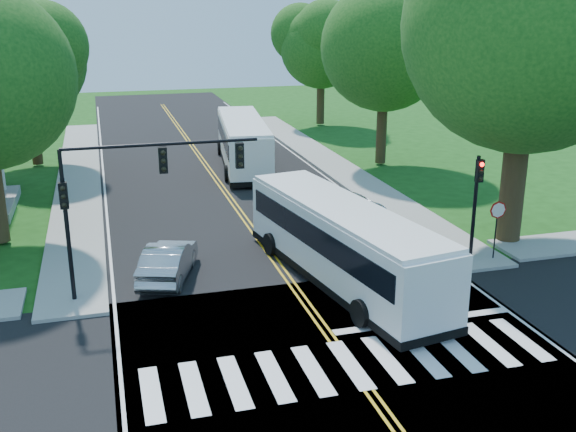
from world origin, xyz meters
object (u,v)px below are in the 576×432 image
object	(u,v)px
signal_ne	(477,193)
dark_sedan	(344,206)
bus_lead	(342,242)
bus_follow	(243,142)
suv	(344,205)
hatchback	(168,261)
signal_nw	(132,184)

from	to	relation	value
signal_ne	dark_sedan	bearing A→B (deg)	114.36
bus_lead	signal_ne	bearing A→B (deg)	177.61
bus_follow	suv	size ratio (longest dim) A/B	2.58
bus_lead	hatchback	size ratio (longest dim) A/B	2.73
bus_follow	signal_ne	bearing A→B (deg)	113.48
dark_sedan	bus_follow	bearing A→B (deg)	-85.33
bus_follow	hatchback	bearing A→B (deg)	76.05
signal_ne	dark_sedan	distance (m)	8.15
hatchback	suv	size ratio (longest dim) A/B	0.93
hatchback	suv	xyz separation A→B (m)	(9.54, 5.64, -0.07)
bus_lead	dark_sedan	xyz separation A→B (m)	(3.03, 7.87, -1.08)
dark_sedan	bus_lead	bearing A→B (deg)	61.96
bus_follow	dark_sedan	bearing A→B (deg)	108.69
signal_nw	hatchback	xyz separation A→B (m)	(1.26, 1.41, -3.62)
signal_ne	suv	distance (m)	8.09
bus_lead	hatchback	world-z (taller)	bus_lead
hatchback	signal_ne	bearing A→B (deg)	-167.78
hatchback	signal_nw	bearing A→B (deg)	66.74
signal_nw	hatchback	bearing A→B (deg)	48.27
bus_follow	suv	world-z (taller)	bus_follow
signal_nw	hatchback	world-z (taller)	signal_nw
signal_nw	hatchback	distance (m)	4.09
hatchback	dark_sedan	world-z (taller)	hatchback
suv	bus_follow	bearing A→B (deg)	-95.01
hatchback	dark_sedan	bearing A→B (deg)	-130.79
suv	dark_sedan	size ratio (longest dim) A/B	1.23
suv	bus_lead	bearing A→B (deg)	52.67
signal_ne	bus_follow	size ratio (longest dim) A/B	0.35
bus_lead	hatchback	distance (m)	6.96
bus_lead	suv	distance (m)	8.43
signal_nw	suv	world-z (taller)	signal_nw
bus_lead	hatchback	xyz separation A→B (m)	(-6.55, 2.17, -0.91)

